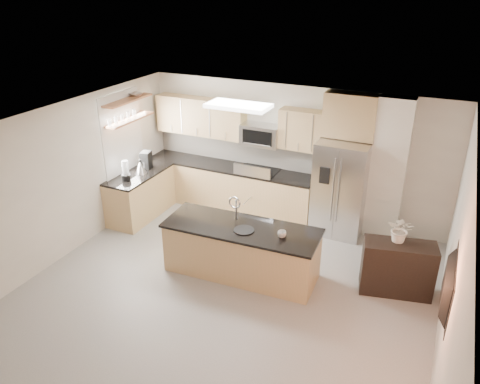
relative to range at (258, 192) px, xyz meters
The scene contains 26 objects.
floor 3.02m from the range, 78.39° to the right, with size 6.50×6.50×0.00m, color #9F9C97.
ceiling 3.66m from the range, 78.39° to the right, with size 6.00×6.50×0.02m, color silver.
wall_back 1.07m from the range, 28.76° to the left, with size 6.00×0.02×2.60m, color beige.
wall_left 3.87m from the range, 129.41° to the right, with size 0.02×6.50×2.60m, color beige.
wall_right 4.71m from the range, 39.05° to the right, with size 0.02×6.50×2.60m, color beige.
back_counter 0.63m from the range, behind, with size 3.55×0.66×1.44m.
left_counter 2.33m from the range, 152.71° to the right, with size 0.66×1.50×0.92m.
range is the anchor object (origin of this frame).
upper_cabinets 1.53m from the range, 166.83° to the left, with size 3.50×0.33×0.75m.
microwave 1.16m from the range, 90.00° to the left, with size 0.76×0.40×0.40m.
refrigerator 1.71m from the range, ahead, with size 0.92×0.78×1.78m.
partition_column 2.56m from the range, ahead, with size 0.60×0.30×2.60m, color silver.
window 2.86m from the range, 155.75° to the right, with size 0.04×1.15×1.65m.
shelf_lower 2.86m from the range, 156.67° to the right, with size 0.30×1.20×0.04m, color #925C3A.
shelf_upper 3.07m from the range, 156.67° to the right, with size 0.30×1.20×0.04m, color #925C3A.
ceiling_fixture 2.48m from the range, 81.39° to the right, with size 1.00×0.50×0.06m, color white.
island 2.15m from the range, 73.88° to the right, with size 2.50×1.01×1.28m.
credenza 3.30m from the range, 27.42° to the right, with size 1.05×0.44×0.84m, color black.
cup 2.49m from the range, 58.64° to the right, with size 0.13×0.13×0.10m, color silver.
platter 2.29m from the range, 72.46° to the right, with size 0.32×0.32×0.02m, color black.
blender 2.60m from the range, 145.14° to the right, with size 0.17×0.17×0.39m.
kettle 2.36m from the range, 152.38° to the right, with size 0.23×0.23×0.29m.
coffee_maker 2.31m from the range, 159.93° to the right, with size 0.22×0.25×0.34m.
bowl 3.03m from the range, 162.77° to the right, with size 0.33×0.33×0.08m, color #B8B9BB.
flower_vase 3.30m from the range, 26.73° to the right, with size 0.54×0.47×0.60m, color silver.
television 4.78m from the range, 41.64° to the right, with size 1.08×0.14×0.62m, color black.
Camera 1 is at (2.67, -4.94, 4.42)m, focal length 35.00 mm.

